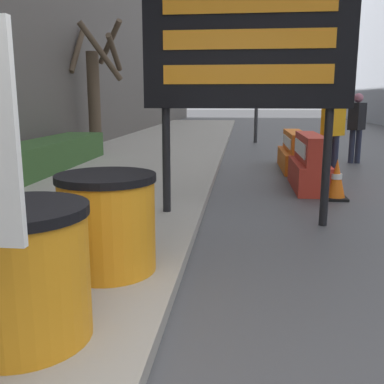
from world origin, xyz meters
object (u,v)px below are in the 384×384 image
jersey_barrier_orange_near (295,153)px  jersey_barrier_red_striped (309,165)px  message_board (248,38)px  barrel_drum_foreground (22,273)px  traffic_cone_near (336,180)px  pedestrian_worker (357,122)px  traffic_light_near_curb (258,52)px  pedestrian_passerby (333,127)px  barrel_drum_middle (107,222)px

jersey_barrier_orange_near → jersey_barrier_red_striped: bearing=-90.0°
message_board → jersey_barrier_orange_near: message_board is taller
jersey_barrier_red_striped → barrel_drum_foreground: bearing=-113.9°
traffic_cone_near → pedestrian_worker: size_ratio=0.38×
pedestrian_worker → traffic_light_near_curb: bearing=62.9°
jersey_barrier_red_striped → pedestrian_worker: bearing=65.1°
message_board → jersey_barrier_red_striped: bearing=64.4°
message_board → traffic_cone_near: 2.81m
pedestrian_passerby → jersey_barrier_red_striped: bearing=-154.2°
barrel_drum_middle → pedestrian_worker: size_ratio=0.49×
barrel_drum_foreground → pedestrian_worker: 9.63m
barrel_drum_foreground → message_board: message_board is taller
barrel_drum_foreground → traffic_cone_near: bearing=59.5°
barrel_drum_middle → pedestrian_passerby: 6.51m
barrel_drum_middle → traffic_light_near_curb: traffic_light_near_curb is taller
traffic_cone_near → pedestrian_passerby: bearing=81.5°
message_board → pedestrian_passerby: (1.76, 3.81, -1.24)m
traffic_cone_near → traffic_light_near_curb: bearing=96.3°
barrel_drum_foreground → pedestrian_passerby: (3.06, 6.94, 0.45)m
jersey_barrier_orange_near → message_board: bearing=-103.9°
barrel_drum_middle → traffic_light_near_curb: (1.56, 12.45, 2.53)m
jersey_barrier_red_striped → traffic_light_near_curb: size_ratio=0.40×
barrel_drum_middle → jersey_barrier_red_striped: 4.89m
message_board → pedestrian_passerby: 4.38m
barrel_drum_middle → pedestrian_worker: bearing=63.7°
jersey_barrier_orange_near → pedestrian_passerby: (0.64, -0.69, 0.62)m
traffic_light_near_curb → pedestrian_worker: 5.69m
message_board → jersey_barrier_red_striped: message_board is taller
jersey_barrier_red_striped → pedestrian_passerby: bearing=66.6°
jersey_barrier_orange_near → traffic_light_near_curb: traffic_light_near_curb is taller
barrel_drum_foreground → traffic_cone_near: barrel_drum_foreground is taller
jersey_barrier_red_striped → pedestrian_passerby: 1.71m
barrel_drum_middle → pedestrian_passerby: pedestrian_passerby is taller
pedestrian_passerby → jersey_barrier_orange_near: bearing=92.2°
barrel_drum_middle → traffic_cone_near: bearing=54.1°
barrel_drum_middle → pedestrian_worker: 8.55m
barrel_drum_middle → traffic_light_near_curb: 12.80m
message_board → pedestrian_passerby: bearing=65.3°
barrel_drum_middle → pedestrian_worker: pedestrian_worker is taller
jersey_barrier_orange_near → traffic_cone_near: 3.02m
barrel_drum_foreground → message_board: bearing=67.3°
barrel_drum_middle → message_board: bearing=60.6°
barrel_drum_middle → barrel_drum_foreground: bearing=-99.1°
barrel_drum_foreground → barrel_drum_middle: size_ratio=1.00×
pedestrian_worker → barrel_drum_middle: bearing=-168.3°
jersey_barrier_red_striped → traffic_cone_near: size_ratio=2.68×
message_board → pedestrian_worker: size_ratio=1.85×
barrel_drum_foreground → traffic_cone_near: 5.36m
jersey_barrier_red_striped → jersey_barrier_orange_near: bearing=90.0°
message_board → jersey_barrier_orange_near: size_ratio=1.51×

